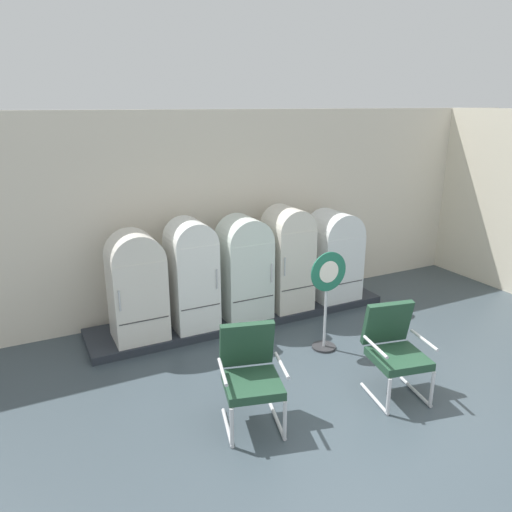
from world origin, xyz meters
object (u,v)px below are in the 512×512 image
(refrigerator_1, at_px, (192,271))
(refrigerator_4, at_px, (334,253))
(armchair_left, at_px, (250,371))
(sign_stand, at_px, (327,300))
(refrigerator_2, at_px, (244,265))
(armchair_right, at_px, (394,346))
(refrigerator_3, at_px, (288,255))
(refrigerator_0, at_px, (137,283))

(refrigerator_1, xyz_separation_m, refrigerator_4, (2.41, 0.03, -0.08))
(armchair_left, height_order, sign_stand, sign_stand)
(refrigerator_4, bearing_deg, sign_stand, -128.16)
(refrigerator_1, xyz_separation_m, armchair_left, (-0.17, -2.21, -0.36))
(refrigerator_1, distance_m, refrigerator_2, 0.80)
(refrigerator_1, distance_m, armchair_right, 2.90)
(refrigerator_3, bearing_deg, armchair_left, -127.74)
(refrigerator_4, bearing_deg, armchair_right, -110.42)
(refrigerator_0, height_order, sign_stand, refrigerator_0)
(refrigerator_0, xyz_separation_m, armchair_right, (2.26, -2.43, -0.31))
(armchair_left, distance_m, armchair_right, 1.68)
(refrigerator_4, bearing_deg, refrigerator_2, -178.53)
(refrigerator_2, bearing_deg, refrigerator_3, 2.14)
(refrigerator_0, height_order, refrigerator_2, refrigerator_2)
(refrigerator_0, relative_size, armchair_right, 1.42)
(refrigerator_1, bearing_deg, armchair_left, -94.45)
(refrigerator_2, relative_size, armchair_left, 1.46)
(refrigerator_2, xyz_separation_m, refrigerator_4, (1.61, 0.04, -0.05))
(refrigerator_4, distance_m, armchair_right, 2.67)
(refrigerator_4, relative_size, armchair_left, 1.37)
(armchair_right, bearing_deg, refrigerator_3, 88.58)
(refrigerator_2, height_order, armchair_left, refrigerator_2)
(armchair_left, bearing_deg, refrigerator_4, 40.87)
(refrigerator_3, distance_m, armchair_right, 2.50)
(refrigerator_4, bearing_deg, refrigerator_3, -179.12)
(refrigerator_0, relative_size, refrigerator_4, 1.04)
(refrigerator_1, height_order, refrigerator_2, refrigerator_1)
(refrigerator_0, distance_m, refrigerator_2, 1.58)
(armchair_right, height_order, sign_stand, sign_stand)
(refrigerator_0, bearing_deg, armchair_left, -74.54)
(refrigerator_1, xyz_separation_m, sign_stand, (1.40, -1.26, -0.23))
(refrigerator_0, height_order, refrigerator_3, refrigerator_3)
(refrigerator_0, bearing_deg, refrigerator_1, 1.93)
(refrigerator_0, distance_m, armchair_left, 2.29)
(refrigerator_1, relative_size, armchair_left, 1.49)
(refrigerator_2, relative_size, refrigerator_3, 0.96)
(refrigerator_2, xyz_separation_m, armchair_left, (-0.97, -2.20, -0.33))
(refrigerator_1, bearing_deg, refrigerator_3, 0.46)
(armchair_right, bearing_deg, refrigerator_0, 132.94)
(armchair_right, xyz_separation_m, sign_stand, (-0.09, 1.20, 0.13))
(refrigerator_0, xyz_separation_m, sign_stand, (2.18, -1.24, -0.18))
(refrigerator_2, relative_size, armchair_right, 1.46)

